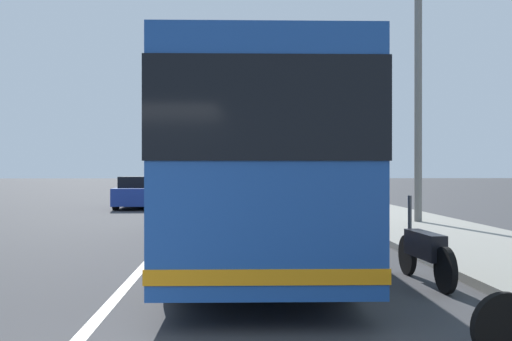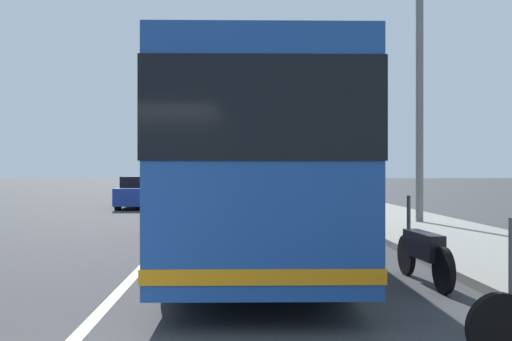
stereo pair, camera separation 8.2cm
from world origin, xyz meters
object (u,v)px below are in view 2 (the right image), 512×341
object	(u,v)px
car_behind_bus	(244,183)
utility_pole	(420,79)
car_ahead_same_lane	(242,185)
coach_bus	(254,161)
car_side_street	(191,182)
motorcycle_angled	(423,251)
car_far_distant	(144,193)

from	to	relation	value
car_behind_bus	utility_pole	world-z (taller)	utility_pole
car_ahead_same_lane	utility_pole	size ratio (longest dim) A/B	0.52
coach_bus	car_side_street	size ratio (longest dim) A/B	2.69
coach_bus	utility_pole	distance (m)	8.10
car_side_street	motorcycle_angled	bearing A→B (deg)	9.47
car_side_street	car_ahead_same_lane	xyz separation A→B (m)	(-8.75, -3.78, 0.02)
motorcycle_angled	car_side_street	size ratio (longest dim) A/B	0.49
coach_bus	car_far_distant	xyz separation A→B (m)	(14.70, 4.32, -1.17)
coach_bus	motorcycle_angled	xyz separation A→B (m)	(-2.94, -2.38, -1.36)
car_side_street	car_far_distant	size ratio (longest dim) A/B	0.96
car_far_distant	car_ahead_same_lane	xyz separation A→B (m)	(10.93, -4.41, 0.06)
car_ahead_same_lane	motorcycle_angled	bearing A→B (deg)	-173.10
motorcycle_angled	car_far_distant	world-z (taller)	car_far_distant
car_behind_bus	utility_pole	xyz separation A→B (m)	(-28.63, -4.66, 3.68)
car_side_street	car_far_distant	world-z (taller)	car_side_street
car_far_distant	utility_pole	size ratio (longest dim) A/B	0.51
car_side_street	car_behind_bus	size ratio (longest dim) A/B	0.92
car_far_distant	utility_pole	bearing A→B (deg)	46.66
coach_bus	motorcycle_angled	size ratio (longest dim) A/B	5.48
motorcycle_angled	car_side_street	world-z (taller)	car_side_street
motorcycle_angled	car_ahead_same_lane	world-z (taller)	car_ahead_same_lane
car_far_distant	car_ahead_same_lane	distance (m)	11.78
car_side_street	utility_pole	world-z (taller)	utility_pole
car_far_distant	motorcycle_angled	bearing A→B (deg)	20.92
car_side_street	utility_pole	distance (m)	30.11
motorcycle_angled	car_behind_bus	xyz separation A→B (m)	(37.36, 1.97, 0.19)
motorcycle_angled	car_side_street	xyz separation A→B (m)	(37.32, 6.07, 0.23)
motorcycle_angled	car_behind_bus	distance (m)	37.42
motorcycle_angled	car_side_street	bearing A→B (deg)	5.97
car_ahead_same_lane	car_far_distant	bearing A→B (deg)	160.35
coach_bus	car_side_street	bearing A→B (deg)	7.24
car_behind_bus	utility_pole	bearing A→B (deg)	-173.08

